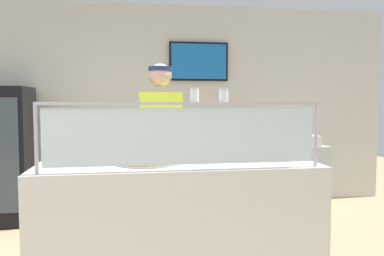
{
  "coord_description": "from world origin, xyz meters",
  "views": [
    {
      "loc": [
        0.7,
        -2.48,
        1.41
      ],
      "look_at": [
        1.16,
        0.39,
        1.21
      ],
      "focal_mm": 35.78,
      "sensor_mm": 36.0,
      "label": 1
    }
  ],
  "objects_px": {
    "pizza_server": "(146,159)",
    "pizza_box_stack": "(295,140)",
    "pizza_tray": "(148,161)",
    "parmesan_shaker": "(195,96)",
    "pepper_flake_shaker": "(224,96)",
    "worker_figure": "(161,146)"
  },
  "relations": [
    {
      "from": "pizza_tray",
      "to": "pepper_flake_shaker",
      "type": "distance_m",
      "value": 0.77
    },
    {
      "from": "pizza_server",
      "to": "pizza_box_stack",
      "type": "height_order",
      "value": "pizza_server"
    },
    {
      "from": "parmesan_shaker",
      "to": "pizza_box_stack",
      "type": "relative_size",
      "value": 0.19
    },
    {
      "from": "pizza_server",
      "to": "pepper_flake_shaker",
      "type": "bearing_deg",
      "value": -40.76
    },
    {
      "from": "pizza_tray",
      "to": "pizza_box_stack",
      "type": "xyz_separation_m",
      "value": [
        1.99,
        1.81,
        -0.05
      ]
    },
    {
      "from": "pepper_flake_shaker",
      "to": "worker_figure",
      "type": "height_order",
      "value": "worker_figure"
    },
    {
      "from": "pizza_box_stack",
      "to": "pizza_server",
      "type": "bearing_deg",
      "value": -137.61
    },
    {
      "from": "pizza_tray",
      "to": "pepper_flake_shaker",
      "type": "relative_size",
      "value": 5.49
    },
    {
      "from": "pizza_tray",
      "to": "worker_figure",
      "type": "relative_size",
      "value": 0.28
    },
    {
      "from": "worker_figure",
      "to": "pizza_box_stack",
      "type": "height_order",
      "value": "worker_figure"
    },
    {
      "from": "pizza_server",
      "to": "pepper_flake_shaker",
      "type": "relative_size",
      "value": 3.11
    },
    {
      "from": "pepper_flake_shaker",
      "to": "worker_figure",
      "type": "relative_size",
      "value": 0.05
    },
    {
      "from": "pizza_server",
      "to": "parmesan_shaker",
      "type": "bearing_deg",
      "value": -54.31
    },
    {
      "from": "pizza_tray",
      "to": "pepper_flake_shaker",
      "type": "xyz_separation_m",
      "value": [
        0.5,
        -0.32,
        0.49
      ]
    },
    {
      "from": "pizza_server",
      "to": "worker_figure",
      "type": "xyz_separation_m",
      "value": [
        0.16,
        0.63,
        0.02
      ]
    },
    {
      "from": "pizza_server",
      "to": "pizza_box_stack",
      "type": "bearing_deg",
      "value": 32.26
    },
    {
      "from": "pizza_tray",
      "to": "pizza_box_stack",
      "type": "bearing_deg",
      "value": 42.21
    },
    {
      "from": "pizza_tray",
      "to": "pepper_flake_shaker",
      "type": "height_order",
      "value": "pepper_flake_shaker"
    },
    {
      "from": "pizza_box_stack",
      "to": "worker_figure",
      "type": "bearing_deg",
      "value": -146.9
    },
    {
      "from": "pizza_server",
      "to": "parmesan_shaker",
      "type": "height_order",
      "value": "parmesan_shaker"
    },
    {
      "from": "pizza_tray",
      "to": "parmesan_shaker",
      "type": "xyz_separation_m",
      "value": [
        0.3,
        -0.32,
        0.49
      ]
    },
    {
      "from": "pepper_flake_shaker",
      "to": "worker_figure",
      "type": "distance_m",
      "value": 1.09
    }
  ]
}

